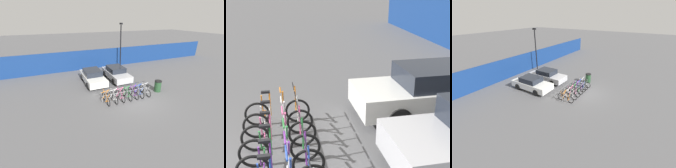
{
  "view_description": "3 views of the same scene",
  "coord_description": "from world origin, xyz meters",
  "views": [
    {
      "loc": [
        -6.08,
        -9.14,
        6.23
      ],
      "look_at": [
        -1.37,
        1.9,
        0.87
      ],
      "focal_mm": 24.0,
      "sensor_mm": 36.0,
      "label": 1
    },
    {
      "loc": [
        5.17,
        0.55,
        3.87
      ],
      "look_at": [
        -1.69,
        1.99,
        1.3
      ],
      "focal_mm": 50.0,
      "sensor_mm": 36.0,
      "label": 2
    },
    {
      "loc": [
        -12.45,
        -5.68,
        7.29
      ],
      "look_at": [
        -1.78,
        1.13,
        1.33
      ],
      "focal_mm": 24.0,
      "sensor_mm": 36.0,
      "label": 3
    }
  ],
  "objects": [
    {
      "name": "bicycle_purple",
      "position": [
        0.01,
        0.53,
        0.38
      ],
      "size": [
        0.68,
        1.71,
        1.05
      ],
      "rotation": [
        0.0,
        0.0,
        0.06
      ],
      "color": "black",
      "rests_on": "ground"
    },
    {
      "name": "ground_plane",
      "position": [
        0.0,
        0.0,
        0.0
      ],
      "size": [
        120.0,
        120.0,
        0.0
      ],
      "primitive_type": "plane",
      "color": "#59595B"
    },
    {
      "name": "bicycle_blue",
      "position": [
        0.53,
        0.53,
        0.38
      ],
      "size": [
        0.68,
        1.71,
        1.05
      ],
      "rotation": [
        0.0,
        0.0,
        -0.03
      ],
      "color": "black",
      "rests_on": "ground"
    },
    {
      "name": "lamp_post",
      "position": [
        2.65,
        8.5,
        3.17
      ],
      "size": [
        0.24,
        0.44,
        5.63
      ],
      "color": "black",
      "rests_on": "ground"
    },
    {
      "name": "car_white",
      "position": [
        -2.29,
        4.8,
        0.69
      ],
      "size": [
        1.91,
        4.31,
        1.4
      ],
      "color": "silver",
      "rests_on": "ground"
    },
    {
      "name": "bike_rack",
      "position": [
        -0.65,
        0.68,
        0.49
      ],
      "size": [
        4.2,
        0.04,
        0.57
      ],
      "color": "gray",
      "rests_on": "ground"
    },
    {
      "name": "hoarding_wall",
      "position": [
        0.0,
        9.5,
        1.23
      ],
      "size": [
        36.0,
        0.16,
        2.45
      ],
      "primitive_type": "cube",
      "color": "navy",
      "rests_on": "ground"
    },
    {
      "name": "bicycle_pink",
      "position": [
        -1.21,
        0.53,
        0.38
      ],
      "size": [
        0.68,
        1.71,
        1.05
      ],
      "rotation": [
        0.0,
        0.0,
        0.01
      ],
      "color": "black",
      "rests_on": "ground"
    },
    {
      "name": "bicycle_silver",
      "position": [
        1.18,
        0.53,
        0.38
      ],
      "size": [
        0.68,
        1.71,
        1.05
      ],
      "rotation": [
        0.0,
        0.0,
        -0.03
      ],
      "color": "black",
      "rests_on": "ground"
    },
    {
      "name": "trash_bin",
      "position": [
        2.61,
        0.6,
        0.52
      ],
      "size": [
        0.63,
        0.63,
        1.03
      ],
      "color": "#234728",
      "rests_on": "ground"
    },
    {
      "name": "car_silver",
      "position": [
        0.34,
        4.81,
        0.69
      ],
      "size": [
        1.91,
        4.36,
        1.4
      ],
      "color": "#B7B7BC",
      "rests_on": "ground"
    },
    {
      "name": "bicycle_green",
      "position": [
        -0.59,
        0.53,
        0.38
      ],
      "size": [
        0.68,
        1.71,
        1.05
      ],
      "rotation": [
        0.0,
        0.0,
        -0.0
      ],
      "color": "black",
      "rests_on": "ground"
    },
    {
      "name": "bicycle_white",
      "position": [
        -1.82,
        0.53,
        0.38
      ],
      "size": [
        0.68,
        1.71,
        1.05
      ],
      "rotation": [
        0.0,
        0.0,
        -0.06
      ],
      "color": "black",
      "rests_on": "ground"
    },
    {
      "name": "bicycle_orange",
      "position": [
        -2.47,
        0.53,
        0.38
      ],
      "size": [
        0.68,
        1.71,
        1.05
      ],
      "rotation": [
        0.0,
        0.0,
        0.06
      ],
      "color": "black",
      "rests_on": "ground"
    }
  ]
}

